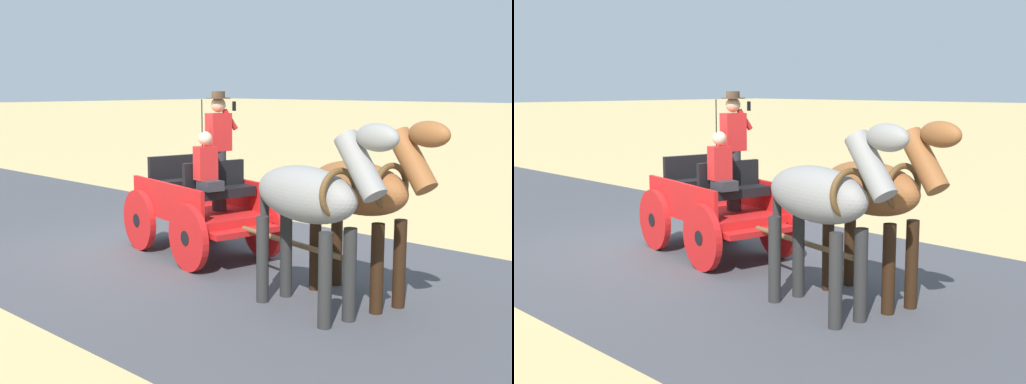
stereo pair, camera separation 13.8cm
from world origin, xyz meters
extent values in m
plane|color=tan|center=(0.00, 0.00, 0.00)|extent=(200.00, 200.00, 0.00)
cube|color=#424247|center=(0.00, 0.00, 0.00)|extent=(6.21, 160.00, 0.01)
cube|color=red|center=(-0.23, 0.85, 0.66)|extent=(1.59, 2.39, 0.12)
cube|color=red|center=(-0.79, 0.96, 0.94)|extent=(0.45, 2.06, 0.44)
cube|color=red|center=(0.33, 0.74, 0.94)|extent=(0.45, 2.06, 0.44)
cube|color=red|center=(0.00, 2.05, 0.56)|extent=(1.11, 0.44, 0.08)
cube|color=red|center=(-0.45, -0.33, 0.48)|extent=(0.74, 0.33, 0.06)
cube|color=black|center=(-0.11, 1.44, 1.04)|extent=(1.07, 0.55, 0.14)
cube|color=black|center=(-0.15, 1.27, 1.26)|extent=(1.02, 0.27, 0.44)
cube|color=black|center=(-0.32, 0.36, 1.04)|extent=(1.07, 0.55, 0.14)
cube|color=black|center=(-0.35, 0.19, 1.26)|extent=(1.02, 0.27, 0.44)
cylinder|color=red|center=(-0.72, 1.73, 0.48)|extent=(0.28, 0.96, 0.96)
cylinder|color=black|center=(-0.72, 1.73, 0.48)|extent=(0.16, 0.23, 0.21)
cylinder|color=red|center=(0.56, 1.48, 0.48)|extent=(0.28, 0.96, 0.96)
cylinder|color=black|center=(0.56, 1.48, 0.48)|extent=(0.16, 0.23, 0.21)
cylinder|color=red|center=(-1.01, 0.22, 0.48)|extent=(0.28, 0.96, 0.96)
cylinder|color=black|center=(-1.01, 0.22, 0.48)|extent=(0.16, 0.23, 0.21)
cylinder|color=red|center=(0.27, -0.03, 0.48)|extent=(0.28, 0.96, 0.96)
cylinder|color=black|center=(0.27, -0.03, 0.48)|extent=(0.16, 0.23, 0.21)
cylinder|color=brown|center=(0.19, 3.01, 0.61)|extent=(0.44, 1.98, 0.07)
cylinder|color=black|center=(0.18, 1.39, 1.74)|extent=(0.02, 0.02, 1.30)
cylinder|color=#2D2D33|center=(-0.31, 1.20, 1.17)|extent=(0.22, 0.22, 0.90)
cube|color=red|center=(-0.31, 1.20, 1.90)|extent=(0.38, 0.28, 0.56)
sphere|color=tan|center=(-0.31, 1.20, 2.30)|extent=(0.22, 0.22, 0.22)
cylinder|color=#473323|center=(-0.31, 1.20, 2.40)|extent=(0.36, 0.36, 0.01)
cylinder|color=#473323|center=(-0.31, 1.20, 2.45)|extent=(0.20, 0.20, 0.10)
cylinder|color=red|center=(-0.48, 1.28, 2.08)|extent=(0.27, 0.13, 0.32)
cube|color=black|center=(-0.54, 1.31, 2.28)|extent=(0.03, 0.07, 0.14)
cube|color=#2D2D33|center=(0.15, 1.52, 1.18)|extent=(0.34, 0.37, 0.14)
cube|color=red|center=(0.13, 1.40, 1.49)|extent=(0.33, 0.25, 0.48)
sphere|color=beige|center=(0.13, 1.40, 1.84)|extent=(0.20, 0.20, 0.20)
ellipsoid|color=brown|center=(-0.06, 3.87, 1.37)|extent=(0.87, 1.64, 0.64)
cylinder|color=black|center=(-0.13, 4.44, 0.53)|extent=(0.15, 0.15, 1.05)
cylinder|color=black|center=(0.23, 4.37, 0.53)|extent=(0.15, 0.15, 1.05)
cylinder|color=black|center=(-0.35, 3.38, 0.53)|extent=(0.15, 0.15, 1.05)
cylinder|color=black|center=(0.00, 3.30, 0.53)|extent=(0.15, 0.15, 1.05)
cylinder|color=brown|center=(0.11, 4.70, 1.77)|extent=(0.39, 0.69, 0.73)
ellipsoid|color=brown|center=(0.15, 4.91, 2.07)|extent=(0.33, 0.57, 0.28)
cube|color=black|center=(0.10, 4.68, 1.81)|extent=(0.16, 0.50, 0.56)
cylinder|color=black|center=(-0.21, 3.15, 1.07)|extent=(0.11, 0.11, 0.70)
torus|color=brown|center=(0.05, 4.41, 1.45)|extent=(0.55, 0.18, 0.55)
ellipsoid|color=gray|center=(0.73, 3.72, 1.37)|extent=(0.81, 1.63, 0.64)
cylinder|color=#272726|center=(0.65, 4.29, 0.53)|extent=(0.15, 0.15, 1.05)
cylinder|color=#272726|center=(1.00, 4.23, 0.53)|extent=(0.15, 0.15, 1.05)
cylinder|color=#272726|center=(0.46, 3.21, 0.53)|extent=(0.15, 0.15, 1.05)
cylinder|color=#272726|center=(0.82, 3.15, 0.53)|extent=(0.15, 0.15, 1.05)
cylinder|color=gray|center=(0.88, 4.55, 1.77)|extent=(0.36, 0.68, 0.73)
ellipsoid|color=gray|center=(0.91, 4.77, 2.07)|extent=(0.31, 0.57, 0.28)
cube|color=#272726|center=(0.87, 4.53, 1.81)|extent=(0.14, 0.51, 0.56)
cylinder|color=#272726|center=(0.61, 2.99, 1.07)|extent=(0.11, 0.11, 0.70)
torus|color=brown|center=(0.83, 4.26, 1.45)|extent=(0.55, 0.16, 0.55)
camera|label=1|loc=(6.41, 8.34, 2.56)|focal=46.19mm
camera|label=2|loc=(6.31, 8.44, 2.56)|focal=46.19mm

